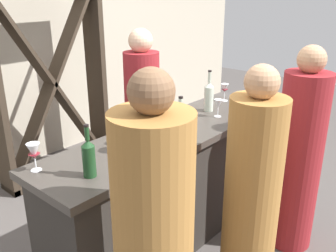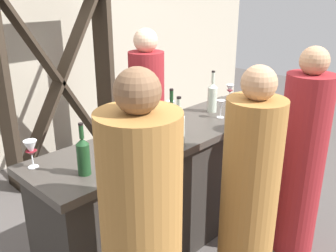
{
  "view_description": "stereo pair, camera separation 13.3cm",
  "coord_description": "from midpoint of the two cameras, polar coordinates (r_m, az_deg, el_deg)",
  "views": [
    {
      "loc": [
        -1.84,
        -1.6,
        1.88
      ],
      "look_at": [
        0.0,
        0.0,
        0.97
      ],
      "focal_mm": 39.82,
      "sensor_mm": 36.0,
      "label": 1
    },
    {
      "loc": [
        -1.75,
        -1.7,
        1.88
      ],
      "look_at": [
        0.0,
        0.0,
        0.97
      ],
      "focal_mm": 39.82,
      "sensor_mm": 36.0,
      "label": 2
    }
  ],
  "objects": [
    {
      "name": "person_center_guest",
      "position": [
        2.4,
        13.92,
        -10.13
      ],
      "size": [
        0.45,
        0.45,
        1.49
      ],
      "rotation": [
        0.0,
        0.0,
        1.24
      ],
      "color": "#9E6B33",
      "rests_on": "ground"
    },
    {
      "name": "ground_plane",
      "position": [
        3.08,
        1.29,
        -17.11
      ],
      "size": [
        12.0,
        12.0,
        0.0
      ],
      "primitive_type": "plane",
      "color": "#4C4744"
    },
    {
      "name": "wine_rack",
      "position": [
        3.92,
        -15.39,
        6.54
      ],
      "size": [
        1.2,
        0.28,
        1.97
      ],
      "color": "#33281E",
      "rests_on": "ground"
    },
    {
      "name": "person_right_guest",
      "position": [
        1.84,
        -1.82,
        -18.26
      ],
      "size": [
        0.39,
        0.39,
        1.59
      ],
      "rotation": [
        0.0,
        0.0,
        1.52
      ],
      "color": "#9E6B33",
      "rests_on": "ground"
    },
    {
      "name": "wine_bottle_center_olive_green",
      "position": [
        2.51,
        2.04,
        1.07
      ],
      "size": [
        0.07,
        0.07,
        0.34
      ],
      "color": "#193D1E",
      "rests_on": "bar_counter"
    },
    {
      "name": "water_pitcher",
      "position": [
        2.29,
        -3.69,
        -1.63
      ],
      "size": [
        0.1,
        0.1,
        0.2
      ],
      "color": "silver",
      "rests_on": "bar_counter"
    },
    {
      "name": "person_server_behind",
      "position": [
        3.41,
        -2.08,
        0.8
      ],
      "size": [
        0.37,
        0.37,
        1.56
      ],
      "rotation": [
        0.0,
        0.0,
        -1.76
      ],
      "color": "maroon",
      "rests_on": "ground"
    },
    {
      "name": "wine_bottle_second_right_clear_pale",
      "position": [
        3.06,
        8.04,
        4.5
      ],
      "size": [
        0.08,
        0.08,
        0.34
      ],
      "color": "#B7C6B2",
      "rests_on": "bar_counter"
    },
    {
      "name": "wine_glass_far_center",
      "position": [
        2.2,
        -18.63,
        -3.43
      ],
      "size": [
        0.08,
        0.08,
        0.16
      ],
      "color": "white",
      "rests_on": "bar_counter"
    },
    {
      "name": "bar_counter",
      "position": [
        2.82,
        1.37,
        -9.64
      ],
      "size": [
        2.05,
        0.58,
        0.92
      ],
      "color": "#2A2723",
      "rests_on": "ground"
    },
    {
      "name": "person_left_guest",
      "position": [
        2.85,
        20.9,
        -5.19
      ],
      "size": [
        0.37,
        0.37,
        1.53
      ],
      "rotation": [
        0.0,
        0.0,
        1.44
      ],
      "color": "maroon",
      "rests_on": "ground"
    },
    {
      "name": "wine_bottle_leftmost_olive_green",
      "position": [
        2.05,
        -11.03,
        -4.43
      ],
      "size": [
        0.07,
        0.07,
        0.3
      ],
      "color": "#193D1E",
      "rests_on": "bar_counter"
    },
    {
      "name": "back_wall",
      "position": [
        4.28,
        -21.25,
        12.71
      ],
      "size": [
        8.0,
        0.1,
        2.8
      ],
      "primitive_type": "cube",
      "color": "#B2A893",
      "rests_on": "ground"
    },
    {
      "name": "wine_glass_near_center",
      "position": [
        2.39,
        -3.91,
        -0.06
      ],
      "size": [
        0.07,
        0.07,
        0.17
      ],
      "color": "white",
      "rests_on": "bar_counter"
    },
    {
      "name": "wine_glass_near_right",
      "position": [
        3.36,
        10.58,
        5.48
      ],
      "size": [
        0.07,
        0.07,
        0.16
      ],
      "color": "white",
      "rests_on": "bar_counter"
    },
    {
      "name": "wine_bottle_second_left_clear_pale",
      "position": [
        2.38,
        3.23,
        -0.2
      ],
      "size": [
        0.08,
        0.08,
        0.33
      ],
      "color": "#B7C6B2",
      "rests_on": "bar_counter"
    },
    {
      "name": "wine_glass_far_left",
      "position": [
        2.85,
        1.74,
        2.89
      ],
      "size": [
        0.06,
        0.06,
        0.15
      ],
      "color": "white",
      "rests_on": "bar_counter"
    },
    {
      "name": "wine_glass_near_left",
      "position": [
        2.94,
        9.39,
        3.16
      ],
      "size": [
        0.07,
        0.07,
        0.14
      ],
      "color": "white",
      "rests_on": "bar_counter"
    }
  ]
}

